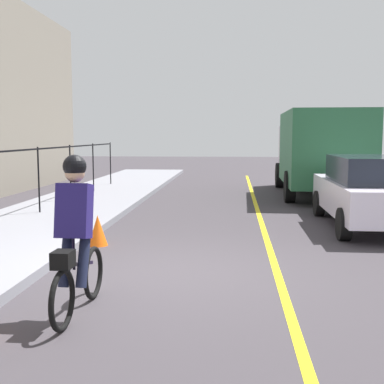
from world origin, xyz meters
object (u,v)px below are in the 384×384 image
(box_truck_background, at_px, (319,150))
(traffic_cone_far, at_px, (98,230))
(patrol_sedan, at_px, (370,191))
(cyclist_lead, at_px, (75,237))

(box_truck_background, height_order, traffic_cone_far, box_truck_background)
(patrol_sedan, bearing_deg, box_truck_background, 1.80)
(patrol_sedan, distance_m, box_truck_background, 5.96)
(cyclist_lead, xyz_separation_m, box_truck_background, (11.79, -4.61, 0.64))
(patrol_sedan, bearing_deg, cyclist_lead, 141.42)
(box_truck_background, relative_size, traffic_cone_far, 11.91)
(box_truck_background, bearing_deg, cyclist_lead, 159.78)
(patrol_sedan, relative_size, box_truck_background, 0.65)
(traffic_cone_far, bearing_deg, patrol_sedan, -67.48)
(box_truck_background, bearing_deg, traffic_cone_far, 147.98)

